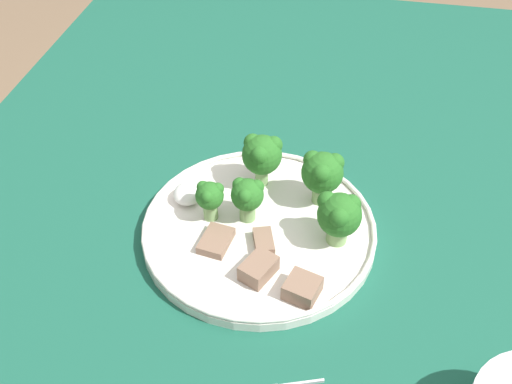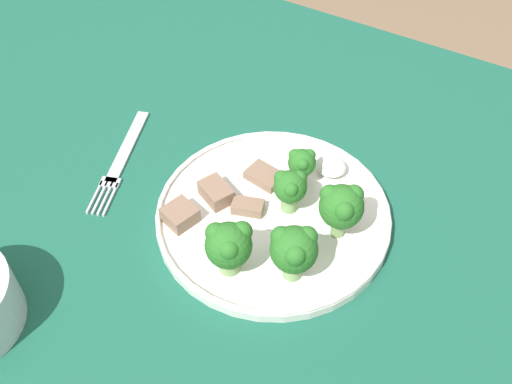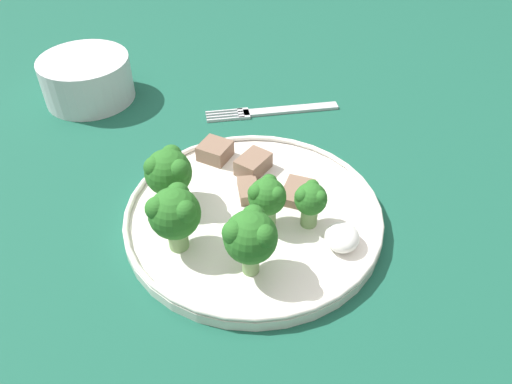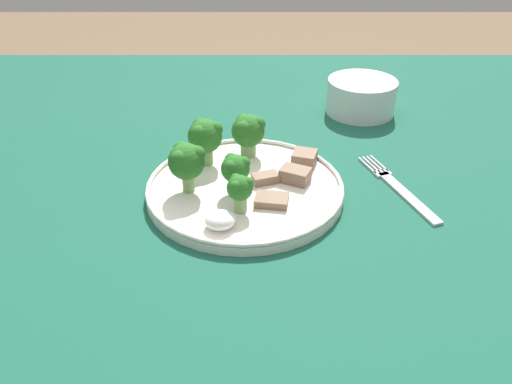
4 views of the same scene
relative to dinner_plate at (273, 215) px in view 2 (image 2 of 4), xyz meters
name	(u,v)px [view 2 (image 2 of 4)]	position (x,y,z in m)	size (l,w,h in m)	color
table	(210,301)	(0.04, 0.09, -0.09)	(1.38, 1.04, 0.71)	#195642
dinner_plate	(273,215)	(0.00, 0.00, 0.00)	(0.27, 0.27, 0.02)	white
fork	(122,159)	(0.21, 0.01, -0.01)	(0.08, 0.18, 0.00)	silver
broccoli_floret_near_rim_left	(302,164)	(0.00, -0.06, 0.04)	(0.03, 0.03, 0.05)	#7FA866
broccoli_floret_center_left	(294,249)	(-0.06, 0.06, 0.05)	(0.05, 0.05, 0.07)	#7FA866
broccoli_floret_back_left	(342,206)	(-0.08, -0.01, 0.05)	(0.05, 0.05, 0.07)	#7FA866
broccoli_floret_front_left	(230,244)	(0.00, 0.09, 0.04)	(0.05, 0.05, 0.06)	#7FA866
broccoli_floret_center_back	(290,187)	(-0.01, -0.02, 0.04)	(0.04, 0.04, 0.06)	#7FA866
meat_slice_front_slice	(180,215)	(0.09, 0.06, 0.01)	(0.04, 0.04, 0.02)	#846651
meat_slice_middle_slice	(216,192)	(0.07, 0.01, 0.01)	(0.05, 0.04, 0.02)	#846651
meat_slice_rear_slice	(248,207)	(0.03, 0.01, 0.01)	(0.04, 0.03, 0.01)	#846651
meat_slice_edge_slice	(267,177)	(0.03, -0.04, 0.01)	(0.05, 0.04, 0.01)	#846651
sauce_dollop	(331,166)	(-0.03, -0.09, 0.01)	(0.04, 0.03, 0.02)	white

